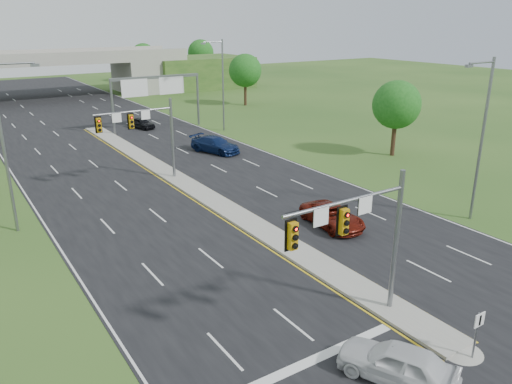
{
  "coord_description": "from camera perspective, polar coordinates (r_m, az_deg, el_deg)",
  "views": [
    {
      "loc": [
        -16.78,
        -14.01,
        13.24
      ],
      "look_at": [
        -0.72,
        10.71,
        3.0
      ],
      "focal_mm": 35.0,
      "sensor_mm": 36.0,
      "label": 1
    }
  ],
  "objects": [
    {
      "name": "ground",
      "position": [
        25.56,
        14.97,
        -12.77
      ],
      "size": [
        240.0,
        240.0,
        0.0
      ],
      "primitive_type": "plane",
      "color": "#2B4E1C",
      "rests_on": "ground"
    },
    {
      "name": "car_far_b",
      "position": [
        52.47,
        -4.68,
        5.42
      ],
      "size": [
        4.14,
        6.1,
        1.64
      ],
      "primitive_type": "imported",
      "rotation": [
        0.0,
        0.0,
        0.36
      ],
      "color": "#0B1A42",
      "rests_on": "road"
    },
    {
      "name": "signal_mast_near",
      "position": [
        21.85,
        12.14,
        -4.23
      ],
      "size": [
        6.62,
        0.6,
        7.0
      ],
      "color": "slate",
      "rests_on": "ground"
    },
    {
      "name": "lightpole_r_near",
      "position": [
        36.29,
        24.33,
        6.12
      ],
      "size": [
        2.85,
        0.25,
        11.0
      ],
      "color": "slate",
      "rests_on": "ground"
    },
    {
      "name": "keep_right_sign",
      "position": [
        22.56,
        24.01,
        -14.01
      ],
      "size": [
        0.6,
        0.13,
        2.2
      ],
      "color": "slate",
      "rests_on": "ground"
    },
    {
      "name": "overpass",
      "position": [
        95.99,
        -23.29,
        11.85
      ],
      "size": [
        80.0,
        14.0,
        8.1
      ],
      "color": "gray",
      "rests_on": "ground"
    },
    {
      "name": "sign_gantry",
      "position": [
        63.94,
        -11.45,
        11.6
      ],
      "size": [
        11.58,
        0.44,
        6.67
      ],
      "color": "slate",
      "rests_on": "ground"
    },
    {
      "name": "tree_r_near",
      "position": [
        52.21,
        15.77,
        9.56
      ],
      "size": [
        4.8,
        4.8,
        7.6
      ],
      "color": "#382316",
      "rests_on": "ground"
    },
    {
      "name": "car_far_c",
      "position": [
        65.78,
        -12.93,
        7.67
      ],
      "size": [
        2.67,
        4.24,
        1.34
      ],
      "primitive_type": "imported",
      "rotation": [
        0.0,
        0.0,
        0.3
      ],
      "color": "black",
      "rests_on": "road"
    },
    {
      "name": "lightpole_l_mid",
      "position": [
        34.93,
        -26.66,
        5.32
      ],
      "size": [
        2.85,
        0.25,
        11.0
      ],
      "color": "slate",
      "rests_on": "ground"
    },
    {
      "name": "tree_back_d",
      "position": [
        121.34,
        -6.34,
        15.54
      ],
      "size": [
        6.0,
        6.0,
        8.85
      ],
      "color": "#382316",
      "rests_on": "ground"
    },
    {
      "name": "car_far_a",
      "position": [
        33.89,
        8.73,
        -2.73
      ],
      "size": [
        2.85,
        5.35,
        1.43
      ],
      "primitive_type": "imported",
      "rotation": [
        0.0,
        0.0,
        -0.09
      ],
      "color": "#581108",
      "rests_on": "road"
    },
    {
      "name": "lane_markings",
      "position": [
        47.74,
        -11.88,
        2.67
      ],
      "size": [
        23.72,
        160.0,
        0.01
      ],
      "color": "gold",
      "rests_on": "road"
    },
    {
      "name": "median",
      "position": [
        42.71,
        -8.2,
        1.04
      ],
      "size": [
        2.0,
        54.0,
        0.16
      ],
      "primitive_type": "cube",
      "color": "gray",
      "rests_on": "road"
    },
    {
      "name": "tree_r_mid",
      "position": [
        81.57,
        -1.24,
        13.71
      ],
      "size": [
        5.2,
        5.2,
        8.12
      ],
      "color": "#382316",
      "rests_on": "ground"
    },
    {
      "name": "median_nose",
      "position": [
        23.55,
        22.43,
        -16.42
      ],
      "size": [
        2.0,
        2.0,
        0.16
      ],
      "primitive_type": "cone",
      "color": "gray",
      "rests_on": "road"
    },
    {
      "name": "car_white",
      "position": [
        20.89,
        15.83,
        -18.24
      ],
      "size": [
        3.6,
        4.94,
        1.56
      ],
      "primitive_type": "imported",
      "rotation": [
        0.0,
        0.0,
        3.57
      ],
      "color": "silver",
      "rests_on": "road"
    },
    {
      "name": "lightpole_r_far",
      "position": [
        62.23,
        -3.97,
        12.53
      ],
      "size": [
        2.85,
        0.25,
        11.0
      ],
      "color": "slate",
      "rests_on": "ground"
    },
    {
      "name": "road",
      "position": [
        53.47,
        -13.7,
        4.28
      ],
      "size": [
        24.0,
        160.0,
        0.02
      ],
      "primitive_type": "cube",
      "color": "black",
      "rests_on": "ground"
    },
    {
      "name": "signal_mast_far",
      "position": [
        42.42,
        -12.4,
        7.13
      ],
      "size": [
        6.62,
        0.6,
        7.0
      ],
      "color": "slate",
      "rests_on": "ground"
    },
    {
      "name": "tree_back_c",
      "position": [
        115.71,
        -12.73,
        14.87
      ],
      "size": [
        5.6,
        5.6,
        8.32
      ],
      "color": "#382316",
      "rests_on": "ground"
    }
  ]
}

